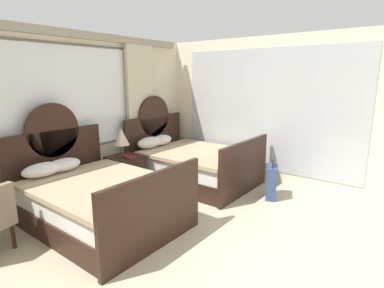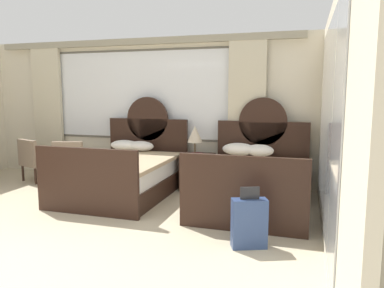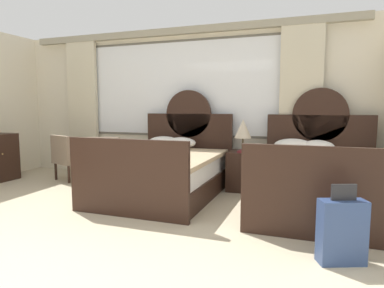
# 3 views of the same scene
# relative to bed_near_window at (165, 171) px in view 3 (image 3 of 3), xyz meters

# --- Properties ---
(wall_back_window) EXTENTS (6.58, 0.22, 2.70)m
(wall_back_window) POSITION_rel_bed_near_window_xyz_m (-0.20, 1.17, 1.08)
(wall_back_window) COLOR beige
(wall_back_window) RESTS_ON ground_plane
(bed_near_window) EXTENTS (1.57, 2.16, 1.60)m
(bed_near_window) POSITION_rel_bed_near_window_xyz_m (0.00, 0.00, 0.00)
(bed_near_window) COLOR black
(bed_near_window) RESTS_ON ground_plane
(bed_near_mirror) EXTENTS (1.57, 2.16, 1.60)m
(bed_near_mirror) POSITION_rel_bed_near_window_xyz_m (2.14, 0.00, 0.00)
(bed_near_mirror) COLOR black
(bed_near_mirror) RESTS_ON ground_plane
(nightstand_between_beds) EXTENTS (0.52, 0.55, 0.61)m
(nightstand_between_beds) POSITION_rel_bed_near_window_xyz_m (1.08, 0.69, -0.05)
(nightstand_between_beds) COLOR black
(nightstand_between_beds) RESTS_ON ground_plane
(table_lamp_on_nightstand) EXTENTS (0.27, 0.27, 0.50)m
(table_lamp_on_nightstand) POSITION_rel_bed_near_window_xyz_m (1.03, 0.68, 0.61)
(table_lamp_on_nightstand) COLOR brown
(table_lamp_on_nightstand) RESTS_ON nightstand_between_beds
(book_on_nightstand) EXTENTS (0.18, 0.26, 0.03)m
(book_on_nightstand) POSITION_rel_bed_near_window_xyz_m (1.08, 0.58, 0.28)
(book_on_nightstand) COLOR maroon
(book_on_nightstand) RESTS_ON nightstand_between_beds
(armchair_by_window_left) EXTENTS (0.66, 0.66, 0.81)m
(armchair_by_window_left) POSITION_rel_bed_near_window_xyz_m (-1.24, 0.33, 0.09)
(armchair_by_window_left) COLOR #84705B
(armchair_by_window_left) RESTS_ON ground_plane
(armchair_by_window_centre) EXTENTS (0.68, 0.68, 0.81)m
(armchair_by_window_centre) POSITION_rel_bed_near_window_xyz_m (-2.02, 0.33, 0.09)
(armchair_by_window_centre) COLOR #84705B
(armchair_by_window_centre) RESTS_ON ground_plane
(suitcase_on_floor) EXTENTS (0.41, 0.29, 0.68)m
(suitcase_on_floor) POSITION_rel_bed_near_window_xyz_m (2.30, -1.53, -0.08)
(suitcase_on_floor) COLOR navy
(suitcase_on_floor) RESTS_ON ground_plane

